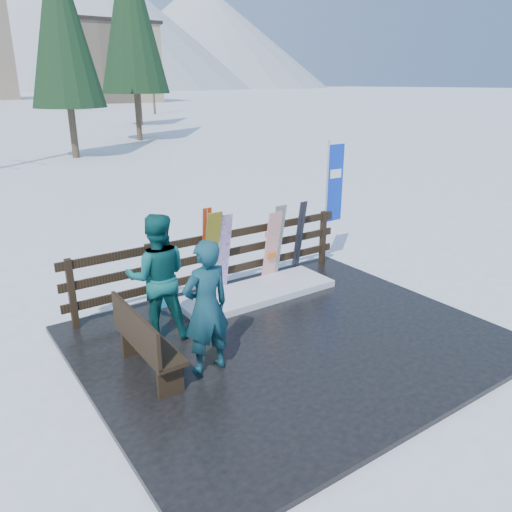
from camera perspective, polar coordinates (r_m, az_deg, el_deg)
ground at (r=7.78m, az=3.92°, el=-9.76°), size 700.00×700.00×0.00m
deck at (r=7.76m, az=3.93°, el=-9.50°), size 6.00×5.00×0.08m
fence at (r=9.15m, az=-4.55°, el=-0.16°), size 5.60×0.10×1.15m
snow_patch at (r=9.13m, az=0.09°, el=-4.16°), size 2.94×1.00×0.12m
bench at (r=6.74m, az=-12.69°, el=-9.38°), size 0.41×1.50×0.97m
snowboard_0 at (r=8.42m, az=-10.97°, el=-1.62°), size 0.26×0.23×1.48m
snowboard_1 at (r=8.84m, az=-5.06°, el=-0.33°), size 0.26×0.28×1.48m
snowboard_2 at (r=8.81m, az=-5.16°, el=0.11°), size 0.28×0.40×1.62m
snowboard_3 at (r=8.94m, az=-3.78°, el=0.15°), size 0.25×0.31×1.54m
snowboard_4 at (r=9.56m, az=2.32°, el=1.46°), size 0.26×0.30×1.54m
snowboard_5 at (r=9.52m, az=1.80°, el=1.03°), size 0.30×0.29×1.43m
ski_pair_a at (r=8.83m, az=-5.67°, el=0.32°), size 0.16×0.18×1.67m
ski_pair_b at (r=9.99m, az=4.94°, el=2.11°), size 0.17×0.26×1.51m
rental_flag at (r=10.60m, az=8.78°, el=7.69°), size 0.45×0.04×2.60m
person_front at (r=6.54m, az=-5.70°, el=-5.87°), size 0.69×0.46×1.85m
person_back at (r=7.52m, az=-11.17°, el=-2.37°), size 1.15×1.04×1.93m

